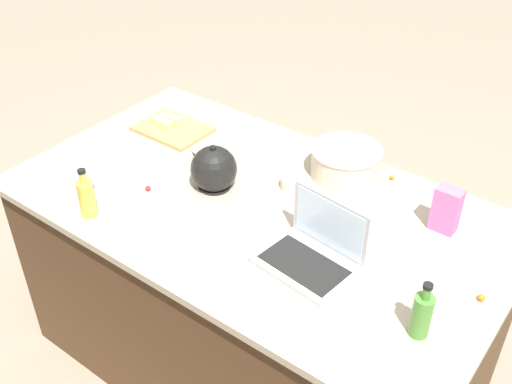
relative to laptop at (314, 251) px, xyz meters
name	(u,v)px	position (x,y,z in m)	size (l,w,h in m)	color
ground_plane	(256,360)	(0.35, -0.15, -0.95)	(12.00, 12.00, 0.00)	gray
island_counter	(256,289)	(0.35, -0.15, -0.50)	(1.87, 1.06, 0.90)	#4C331E
laptop	(314,251)	(0.00, 0.00, 0.00)	(0.33, 0.26, 0.22)	#B7B7BC
mixing_bowl_large	(346,161)	(0.18, -0.51, 0.02)	(0.28, 0.28, 0.12)	beige
bottle_oil	(87,197)	(0.79, 0.28, 0.03)	(0.06, 0.06, 0.20)	#DBC64C
bottle_olive	(422,314)	(-0.41, 0.08, 0.03)	(0.06, 0.06, 0.19)	#4C8C38
kettle	(214,169)	(0.54, -0.14, 0.03)	(0.21, 0.18, 0.20)	black
cutting_board	(173,129)	(0.97, -0.35, -0.04)	(0.31, 0.23, 0.02)	tan
butter_stick_left	(171,120)	(1.00, -0.38, -0.01)	(0.11, 0.04, 0.04)	#F4E58C
butter_stick_right	(162,123)	(1.01, -0.33, -0.01)	(0.11, 0.04, 0.04)	#F4E58C
ramekin_small	(293,183)	(0.29, -0.31, -0.02)	(0.10, 0.10, 0.05)	beige
ramekin_medium	(75,160)	(1.09, 0.09, -0.02)	(0.10, 0.10, 0.05)	white
candy_bag	(446,210)	(-0.27, -0.42, 0.04)	(0.09, 0.06, 0.17)	pink
candy_0	(334,204)	(0.11, -0.31, -0.04)	(0.02, 0.02, 0.02)	green
candy_1	(148,188)	(0.73, 0.04, -0.04)	(0.02, 0.02, 0.02)	red
candy_2	(392,177)	(0.01, -0.59, -0.04)	(0.02, 0.02, 0.02)	orange
candy_3	(92,186)	(0.91, 0.16, -0.04)	(0.02, 0.02, 0.02)	blue
candy_4	(314,264)	(-0.01, 0.02, -0.04)	(0.02, 0.02, 0.02)	yellow
candy_5	(481,298)	(-0.51, -0.16, -0.04)	(0.02, 0.02, 0.02)	orange
candy_6	(356,269)	(-0.13, -0.05, -0.04)	(0.02, 0.02, 0.02)	blue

